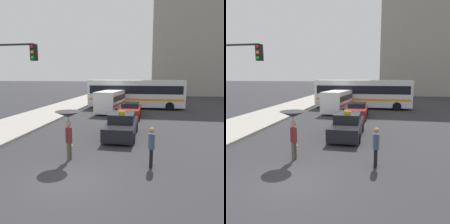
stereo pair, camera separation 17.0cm
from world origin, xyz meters
The scene contains 9 objects.
ground_plane centered at (0.00, 0.00, 0.00)m, with size 300.00×300.00×0.00m, color #2D2D30.
taxi centered at (1.16, 6.52, 0.69)m, with size 1.91×4.56×1.65m.
sedan_red centered at (1.14, 13.05, 0.65)m, with size 1.91×4.53×1.36m.
ambulance_van centered at (-1.17, 16.00, 1.28)m, with size 2.69×6.00×2.30m.
city_bus centered at (1.20, 19.17, 1.87)m, with size 11.30×2.74×3.36m.
pedestrian_with_umbrella centered at (-0.70, 2.00, 1.90)m, with size 1.17×1.17×2.29m.
pedestrian_man centered at (3.01, 1.86, 1.01)m, with size 0.31×0.43×1.73m.
traffic_light centered at (-4.56, 3.14, 3.94)m, with size 3.16×0.38×5.71m.
building_tower_near centered at (10.01, 42.17, 16.75)m, with size 13.60×11.07×33.50m.
Camera 1 is at (2.88, -7.16, 3.86)m, focal length 35.00 mm.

